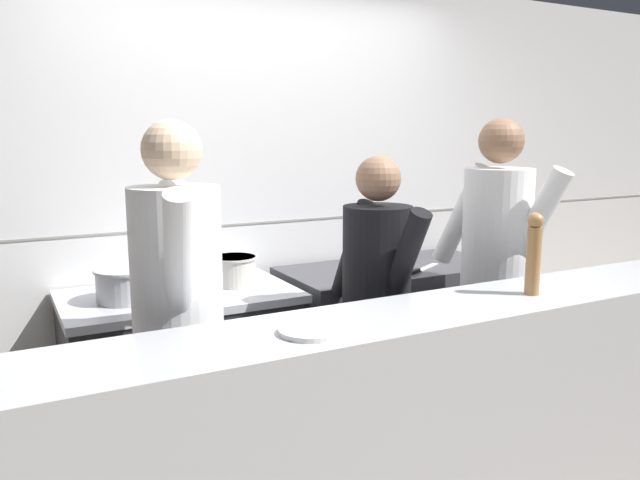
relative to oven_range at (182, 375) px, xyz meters
name	(u,v)px	position (x,y,z in m)	size (l,w,h in m)	color
wall_back_tiled	(258,197)	(0.60, 0.40, 0.86)	(8.00, 0.06, 2.60)	white
oven_range	(182,375)	(0.00, 0.00, 0.00)	(1.15, 0.71, 0.88)	#232326
prep_counter	(392,337)	(1.31, 0.00, 0.00)	(1.34, 0.65, 0.89)	#38383D
pass_counter	(437,430)	(0.71, -1.18, 0.06)	(3.32, 0.45, 1.01)	#B7BABF
stock_pot	(127,283)	(-0.25, -0.03, 0.53)	(0.31, 0.31, 0.16)	#B7BABF
sauce_pot	(234,270)	(0.30, 0.03, 0.52)	(0.25, 0.25, 0.15)	beige
chefs_knife	(421,269)	(1.38, -0.17, 0.45)	(0.33, 0.19, 0.02)	#B7BABF
plated_dish_main	(311,331)	(0.12, -1.23, 0.58)	(0.22, 0.22, 0.02)	white
pepper_mill	(534,252)	(1.17, -1.21, 0.75)	(0.07, 0.07, 0.34)	#AD7A47
chef_head_cook	(179,318)	(-0.19, -0.68, 0.52)	(0.42, 0.76, 1.73)	black
chef_sous	(376,305)	(0.76, -0.65, 0.44)	(0.35, 0.69, 1.58)	black
chef_line	(495,267)	(1.53, -0.61, 0.53)	(0.45, 0.75, 1.75)	black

